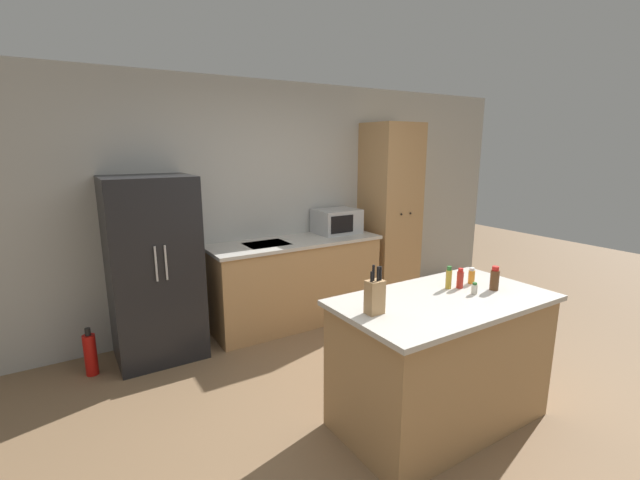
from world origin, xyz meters
TOP-DOWN VIEW (x-y plane):
  - ground_plane at (0.00, 0.00)m, footprint 14.00×14.00m
  - wall_back at (0.00, 2.33)m, footprint 7.20×0.06m
  - refrigerator at (-1.20, 1.98)m, footprint 0.75×0.66m
  - back_counter at (0.25, 1.99)m, footprint 1.90×0.65m
  - pantry_cabinet at (1.61, 2.02)m, footprint 0.59×0.58m
  - kitchen_island at (0.26, -0.09)m, footprint 1.50×0.83m
  - microwave at (0.85, 2.08)m, footprint 0.49×0.40m
  - knife_block at (-0.31, -0.05)m, footprint 0.11×0.08m
  - spice_bottle_tall_dark at (0.49, -0.14)m, footprint 0.04×0.04m
  - spice_bottle_short_red at (0.67, 0.02)m, footprint 0.05×0.05m
  - spice_bottle_amber_oil at (0.69, -0.16)m, footprint 0.06×0.06m
  - spice_bottle_green_herb at (0.44, 0.04)m, footprint 0.04×0.04m
  - spice_bottle_pale_salt at (0.52, 0.00)m, footprint 0.05×0.05m
  - fire_extinguisher at (-1.79, 1.92)m, footprint 0.10×0.10m

SIDE VIEW (x-z plane):
  - ground_plane at x=0.00m, z-range 0.00..0.00m
  - fire_extinguisher at x=-1.79m, z-range -0.02..0.40m
  - kitchen_island at x=0.26m, z-range 0.00..0.92m
  - back_counter at x=0.25m, z-range 0.00..0.93m
  - refrigerator at x=-1.20m, z-range 0.00..1.67m
  - spice_bottle_tall_dark at x=0.49m, z-range 0.92..1.00m
  - spice_bottle_short_red at x=0.67m, z-range 0.92..1.04m
  - spice_bottle_pale_salt at x=0.52m, z-range 0.92..1.06m
  - spice_bottle_green_herb at x=0.44m, z-range 0.92..1.08m
  - spice_bottle_amber_oil at x=0.69m, z-range 0.92..1.09m
  - knife_block at x=-0.31m, z-range 0.88..1.19m
  - microwave at x=0.85m, z-range 0.93..1.21m
  - pantry_cabinet at x=1.61m, z-range 0.00..2.19m
  - wall_back at x=0.00m, z-range 0.00..2.60m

